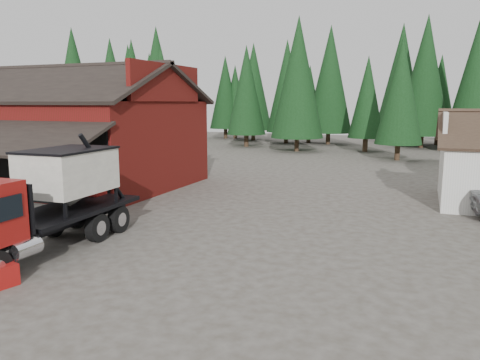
% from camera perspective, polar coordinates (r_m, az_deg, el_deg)
% --- Properties ---
extents(ground, '(120.00, 120.00, 0.00)m').
position_cam_1_polar(ground, '(15.68, -11.21, -9.15)').
color(ground, '#453F36').
rests_on(ground, ground).
extents(red_barn, '(12.80, 13.63, 7.18)m').
position_cam_1_polar(red_barn, '(29.51, -19.02, 4.55)').
color(red_barn, '#601011').
rests_on(red_barn, ground).
extents(conifer_backdrop, '(76.00, 16.00, 16.00)m').
position_cam_1_polar(conifer_backdrop, '(55.27, 13.06, 4.07)').
color(conifer_backdrop, black).
rests_on(conifer_backdrop, ground).
extents(near_pine_a, '(4.40, 4.40, 11.40)m').
position_cam_1_polar(near_pine_a, '(50.46, -15.39, 10.75)').
color(near_pine_a, '#382619').
rests_on(near_pine_a, ground).
extents(near_pine_b, '(3.96, 3.96, 10.40)m').
position_cam_1_polar(near_pine_b, '(42.50, 19.00, 10.21)').
color(near_pine_b, '#382619').
rests_on(near_pine_b, ground).
extents(near_pine_d, '(5.28, 5.28, 13.40)m').
position_cam_1_polar(near_pine_d, '(48.06, 7.08, 12.29)').
color(near_pine_d, '#382619').
rests_on(near_pine_d, ground).
extents(feed_truck, '(2.75, 8.64, 3.87)m').
position_cam_1_polar(feed_truck, '(16.68, -23.31, -2.19)').
color(feed_truck, black).
rests_on(feed_truck, ground).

